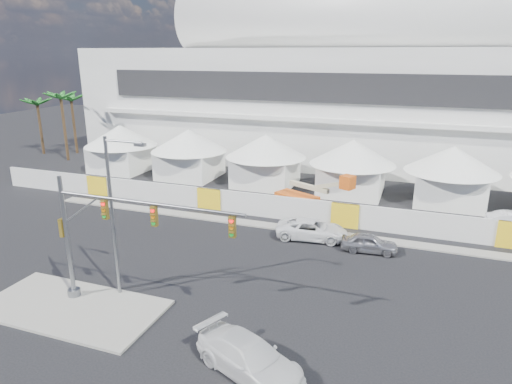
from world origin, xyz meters
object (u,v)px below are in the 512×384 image
(sedan_silver, at_px, (369,243))
(pickup_near, at_px, (249,357))
(pickup_curb, at_px, (312,229))
(streetlight_median, at_px, (115,207))
(traffic_mast, at_px, (102,236))
(boom_lift, at_px, (305,197))

(sedan_silver, distance_m, pickup_near, 15.19)
(pickup_curb, height_order, streetlight_median, streetlight_median)
(pickup_near, distance_m, traffic_mast, 10.24)
(streetlight_median, bearing_deg, traffic_mast, -94.19)
(pickup_curb, bearing_deg, pickup_near, 176.63)
(traffic_mast, distance_m, streetlight_median, 1.71)
(pickup_near, height_order, boom_lift, boom_lift)
(traffic_mast, bearing_deg, sedan_silver, 44.01)
(sedan_silver, distance_m, traffic_mast, 18.00)
(sedan_silver, distance_m, boom_lift, 10.13)
(pickup_curb, bearing_deg, streetlight_median, 138.56)
(streetlight_median, bearing_deg, sedan_silver, 41.32)
(streetlight_median, relative_size, boom_lift, 1.13)
(sedan_silver, bearing_deg, pickup_curb, 73.15)
(pickup_curb, height_order, pickup_near, pickup_near)
(sedan_silver, relative_size, boom_lift, 0.48)
(sedan_silver, height_order, streetlight_median, streetlight_median)
(streetlight_median, bearing_deg, pickup_near, -21.97)
(sedan_silver, relative_size, pickup_near, 0.71)
(sedan_silver, relative_size, traffic_mast, 0.35)
(pickup_near, bearing_deg, streetlight_median, 91.87)
(sedan_silver, height_order, pickup_near, pickup_near)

